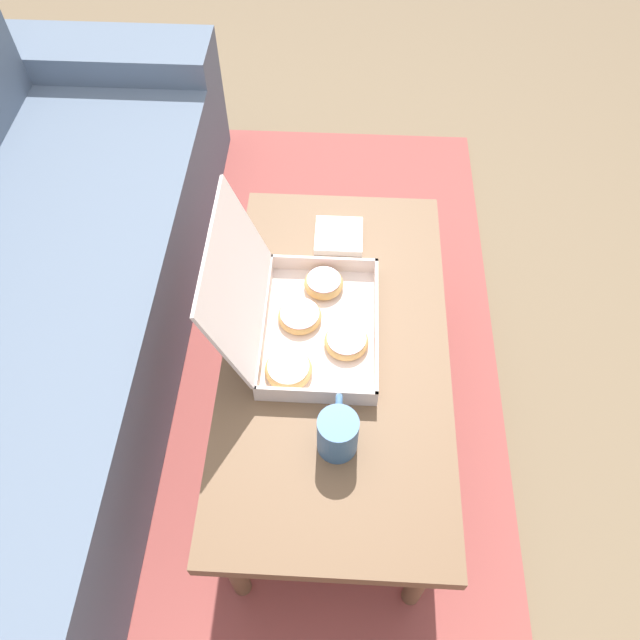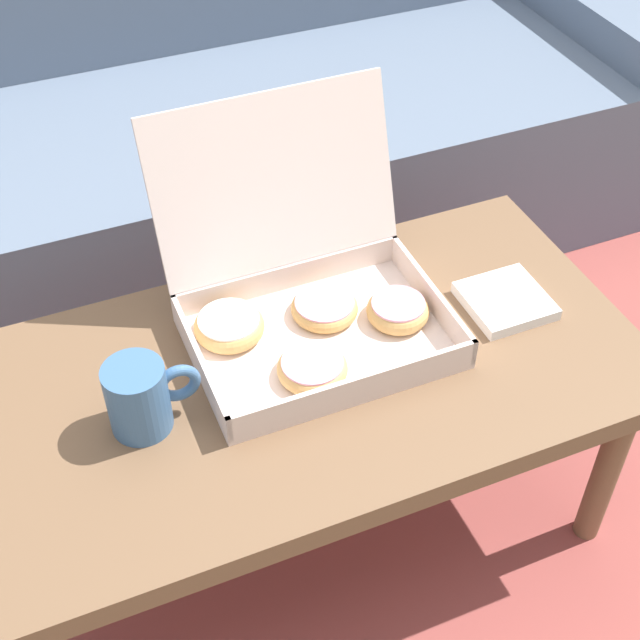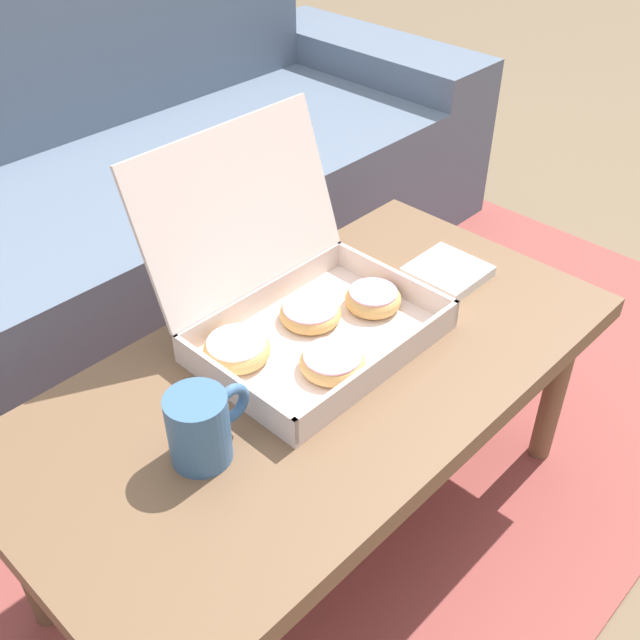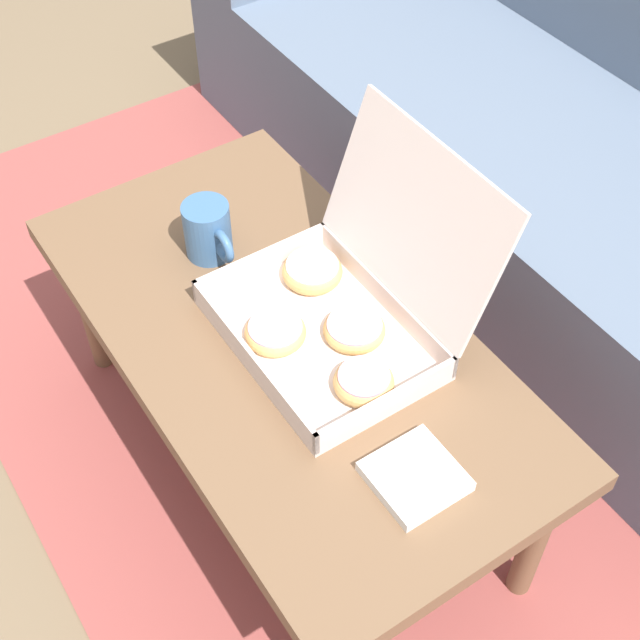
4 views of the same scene
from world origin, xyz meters
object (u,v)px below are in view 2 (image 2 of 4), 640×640
at_px(coffee_table, 303,389).
at_px(pastry_box, 307,299).
at_px(coffee_mug, 141,397).
at_px(couch, 152,132).

relative_size(coffee_table, pastry_box, 2.67).
bearing_deg(pastry_box, coffee_table, -116.02).
relative_size(pastry_box, coffee_mug, 2.90).
bearing_deg(coffee_mug, couch, 75.46).
bearing_deg(pastry_box, coffee_mug, -161.13).
relative_size(couch, coffee_table, 2.41).
bearing_deg(coffee_table, coffee_mug, -177.52).
bearing_deg(couch, pastry_box, -87.10).
height_order(pastry_box, coffee_mug, pastry_box).
height_order(couch, pastry_box, couch).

